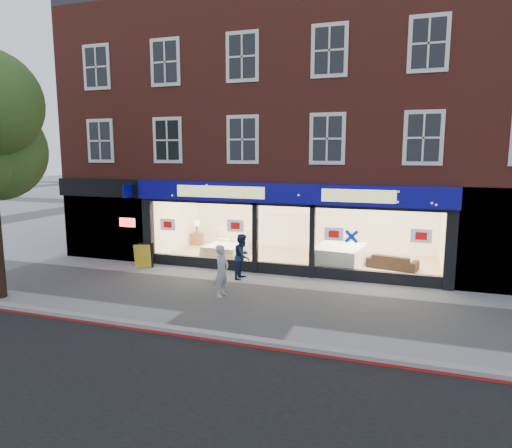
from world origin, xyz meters
The scene contains 12 objects.
ground centered at (0.00, 0.00, 0.00)m, with size 120.00×120.00×0.00m, color gray.
kerb_line centered at (0.00, -3.10, 0.01)m, with size 60.00×0.10×0.01m, color #8C0A07.
kerb_stone centered at (0.00, -2.90, 0.06)m, with size 60.00×0.25×0.12m, color gray.
showroom_floor centered at (0.00, 5.25, 0.05)m, with size 11.00×4.50×0.10m, color tan.
building centered at (-0.02, 6.93, 6.67)m, with size 19.00×8.26×10.30m.
display_bed centered at (-2.84, 4.68, 0.40)m, with size 1.63×1.96×1.06m.
bedside_table centered at (-5.10, 6.50, 0.38)m, with size 0.45×0.45×0.55m, color brown.
mattress_stack centered at (1.80, 4.35, 0.51)m, with size 1.86×2.25×0.82m.
sofa centered at (3.71, 4.84, 0.36)m, with size 1.79×0.70×0.52m, color black.
a_board centered at (-5.25, 2.27, 0.47)m, with size 0.62×0.40×0.94m, color gold.
pedestrian_grey centered at (-1.11, 0.07, 0.80)m, with size 0.58×0.38×1.59m, color #A9ACB1.
pedestrian_blue centered at (-1.20, 2.12, 0.79)m, with size 0.77×0.60×1.58m, color #192446.
Camera 1 is at (4.23, -12.33, 4.36)m, focal length 32.00 mm.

